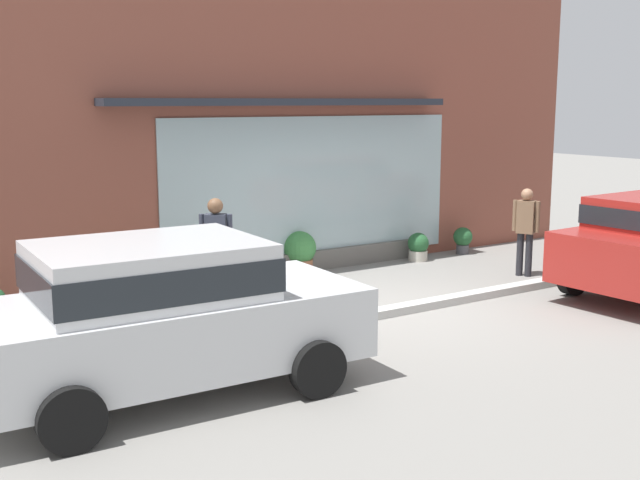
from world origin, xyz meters
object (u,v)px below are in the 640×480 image
Objects in this scene: parked_car_silver at (162,309)px; potted_plant_near_hydrant at (418,246)px; potted_plant_window_right at (182,272)px; potted_plant_window_left at (128,280)px; potted_plant_by_entrance at (463,239)px; fire_hydrant at (265,284)px; potted_plant_corner_tall at (300,251)px; pedestrian_passerby at (526,226)px; pedestrian_with_handbag at (218,247)px.

potted_plant_near_hydrant is at bearing 31.86° from parked_car_silver.
potted_plant_window_right is 0.86× the size of potted_plant_window_left.
parked_car_silver is at bearing -153.76° from potted_plant_by_entrance.
fire_hydrant is 4.72m from potted_plant_near_hydrant.
parked_car_silver is 3.91m from potted_plant_window_left.
potted_plant_corner_tall is at bearing 46.54° from parked_car_silver.
potted_plant_by_entrance is 6.00m from potted_plant_window_right.
potted_plant_by_entrance is 0.78× the size of potted_plant_window_left.
pedestrian_passerby is 0.38× the size of parked_car_silver.
potted_plant_window_right is at bearing 177.43° from potted_plant_near_hydrant.
fire_hydrant is at bearing 43.43° from parked_car_silver.
pedestrian_with_handbag is 2.99m from potted_plant_corner_tall.
potted_plant_window_left reaches higher than potted_plant_near_hydrant.
parked_car_silver is 5.48× the size of potted_plant_corner_tall.
potted_plant_by_entrance is at bearing 17.96° from fire_hydrant.
potted_plant_window_right is 1.09m from potted_plant_window_left.
fire_hydrant is 0.22× the size of parked_car_silver.
pedestrian_with_handbag reaches higher than parked_car_silver.
potted_plant_by_entrance is (7.99, 3.94, -0.61)m from parked_car_silver.
fire_hydrant is at bearing -48.11° from potted_plant_window_left.
pedestrian_with_handbag reaches higher than pedestrian_passerby.
parked_car_silver is at bearing -92.38° from pedestrian_with_handbag.
potted_plant_window_left is at bearing -178.63° from potted_plant_near_hydrant.
potted_plant_by_entrance is at bearing 1.92° from potted_plant_near_hydrant.
potted_plant_corner_tall is 1.09× the size of potted_plant_window_left.
fire_hydrant is at bearing -131.90° from potted_plant_corner_tall.
parked_car_silver is at bearing -138.55° from fire_hydrant.
pedestrian_passerby is at bearing -22.51° from potted_plant_window_right.
potted_plant_by_entrance is 1.21m from potted_plant_near_hydrant.
potted_plant_by_entrance is (0.52, 2.10, -0.59)m from pedestrian_passerby.
parked_car_silver is at bearing -103.91° from pedestrian_passerby.
potted_plant_window_left is at bearing 162.09° from pedestrian_with_handbag.
fire_hydrant is 2.83m from potted_plant_corner_tall.
potted_plant_window_left is at bearing 131.89° from fire_hydrant.
pedestrian_passerby is 2.24× the size of potted_plant_window_left.
potted_plant_near_hydrant is at bearing 1.37° from potted_plant_window_left.
potted_plant_by_entrance is (5.58, 1.81, -0.15)m from fire_hydrant.
pedestrian_passerby is 5.96m from potted_plant_window_right.
potted_plant_near_hydrant is 0.92× the size of potted_plant_window_right.
potted_plant_corner_tall reaches higher than potted_plant_by_entrance.
pedestrian_passerby is 2.06× the size of potted_plant_corner_tall.
potted_plant_window_right reaches higher than potted_plant_near_hydrant.
pedestrian_with_handbag is 0.41× the size of parked_car_silver.
pedestrian_with_handbag is 3.10× the size of potted_plant_near_hydrant.
potted_plant_corner_tall is at bearing 3.05° from potted_plant_window_right.
fire_hydrant is 3.25m from parked_car_silver.
parked_car_silver is at bearing -135.44° from potted_plant_corner_tall.
potted_plant_corner_tall is 1.40× the size of potted_plant_by_entrance.
pedestrian_with_handbag reaches higher than potted_plant_corner_tall.
parked_car_silver is 7.85m from potted_plant_near_hydrant.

